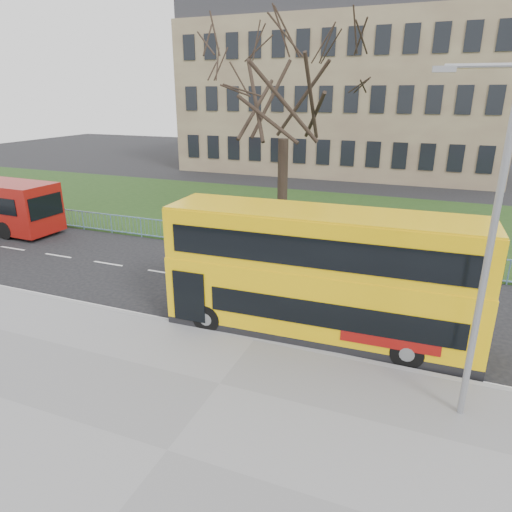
# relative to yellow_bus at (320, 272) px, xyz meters

# --- Properties ---
(ground) EXTENTS (120.00, 120.00, 0.00)m
(ground) POSITION_rel_yellow_bus_xyz_m (-1.71, 0.33, -2.20)
(ground) COLOR black
(ground) RESTS_ON ground
(pavement) EXTENTS (80.00, 10.50, 0.12)m
(pavement) POSITION_rel_yellow_bus_xyz_m (-1.71, -6.42, -2.14)
(pavement) COLOR slate
(pavement) RESTS_ON ground
(kerb) EXTENTS (80.00, 0.20, 0.14)m
(kerb) POSITION_rel_yellow_bus_xyz_m (-1.71, -1.22, -2.13)
(kerb) COLOR gray
(kerb) RESTS_ON ground
(grass_verge) EXTENTS (80.00, 15.40, 0.08)m
(grass_verge) POSITION_rel_yellow_bus_xyz_m (-1.71, 14.63, -2.16)
(grass_verge) COLOR #193413
(grass_verge) RESTS_ON ground
(guard_railing) EXTENTS (40.00, 0.12, 1.10)m
(guard_railing) POSITION_rel_yellow_bus_xyz_m (-1.71, 6.93, -1.65)
(guard_railing) COLOR #6A97BD
(guard_railing) RESTS_ON ground
(bare_tree) EXTENTS (8.60, 8.60, 12.28)m
(bare_tree) POSITION_rel_yellow_bus_xyz_m (-4.71, 10.33, 4.02)
(bare_tree) COLOR black
(bare_tree) RESTS_ON grass_verge
(civic_building) EXTENTS (30.00, 15.00, 14.00)m
(civic_building) POSITION_rel_yellow_bus_xyz_m (-6.71, 35.33, 4.80)
(civic_building) COLOR #78604C
(civic_building) RESTS_ON ground
(yellow_bus) EXTENTS (9.85, 2.66, 4.10)m
(yellow_bus) POSITION_rel_yellow_bus_xyz_m (0.00, 0.00, 0.00)
(yellow_bus) COLOR yellow
(yellow_bus) RESTS_ON ground
(street_lamp) EXTENTS (1.68, 0.29, 7.92)m
(street_lamp) POSITION_rel_yellow_bus_xyz_m (4.19, -2.68, 2.27)
(street_lamp) COLOR gray
(street_lamp) RESTS_ON pavement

